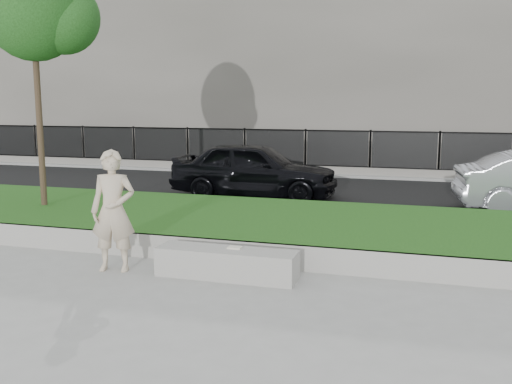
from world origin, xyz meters
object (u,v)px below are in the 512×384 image
(car_dark, at_px, (254,170))
(man, at_px, (113,211))
(stone_bench, at_px, (227,263))
(book, at_px, (235,248))

(car_dark, bearing_deg, man, 178.06)
(man, bearing_deg, stone_bench, -9.08)
(man, relative_size, car_dark, 0.43)
(book, relative_size, car_dark, 0.05)
(man, xyz_separation_m, car_dark, (0.19, 6.76, -0.15))
(stone_bench, bearing_deg, car_dark, 103.47)
(stone_bench, bearing_deg, book, 39.47)
(man, distance_m, car_dark, 6.77)
(man, distance_m, book, 1.95)
(stone_bench, distance_m, car_dark, 6.82)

